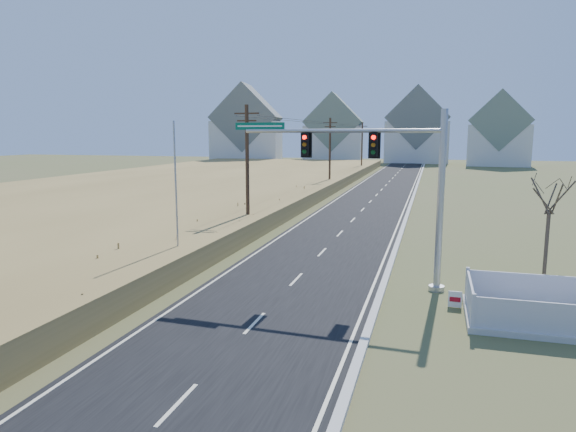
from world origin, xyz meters
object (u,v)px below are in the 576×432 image
object	(u,v)px
traffic_signal_mast	(397,182)
bare_tree	(551,193)
fence_enclosure	(548,315)
flagpole	(177,212)
open_sign	(455,299)

from	to	relation	value
traffic_signal_mast	bare_tree	size ratio (longest dim) A/B	1.85
fence_enclosure	flagpole	size ratio (longest dim) A/B	0.78
flagpole	bare_tree	xyz separation A→B (m)	(17.48, 1.50, 1.36)
traffic_signal_mast	bare_tree	world-z (taller)	traffic_signal_mast
traffic_signal_mast	bare_tree	distance (m)	6.73
flagpole	bare_tree	world-z (taller)	flagpole
fence_enclosure	traffic_signal_mast	bearing A→B (deg)	152.87
traffic_signal_mast	flagpole	world-z (taller)	traffic_signal_mast
fence_enclosure	flagpole	bearing A→B (deg)	170.33
open_sign	bare_tree	world-z (taller)	bare_tree
bare_tree	fence_enclosure	bearing A→B (deg)	-98.16
flagpole	bare_tree	distance (m)	17.60
flagpole	fence_enclosure	bearing A→B (deg)	-9.89
open_sign	flagpole	distance (m)	13.97
open_sign	bare_tree	size ratio (longest dim) A/B	0.12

